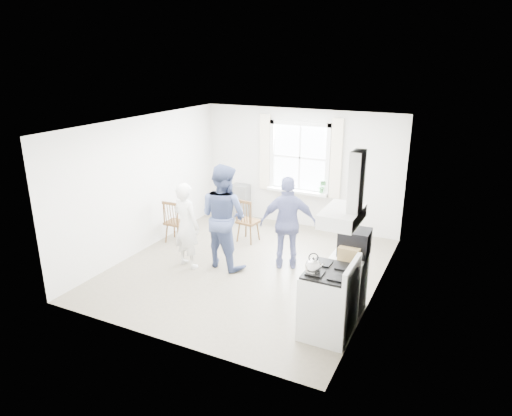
{
  "coord_description": "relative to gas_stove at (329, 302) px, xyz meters",
  "views": [
    {
      "loc": [
        3.42,
        -6.7,
        3.67
      ],
      "look_at": [
        0.05,
        0.2,
        1.09
      ],
      "focal_mm": 32.0,
      "sensor_mm": 36.0,
      "label": 1
    }
  ],
  "objects": [
    {
      "name": "room_shell",
      "position": [
        -1.91,
        1.35,
        0.82
      ],
      "size": [
        4.62,
        5.12,
        2.64
      ],
      "color": "gray",
      "rests_on": "ground"
    },
    {
      "name": "window_assembly",
      "position": [
        -1.91,
        3.8,
        0.98
      ],
      "size": [
        1.88,
        0.24,
        1.7
      ],
      "color": "white",
      "rests_on": "room_shell"
    },
    {
      "name": "range_hood",
      "position": [
        0.16,
        -0.0,
        1.42
      ],
      "size": [
        0.45,
        0.76,
        0.94
      ],
      "color": "white",
      "rests_on": "room_shell"
    },
    {
      "name": "shelf_unit",
      "position": [
        -3.31,
        3.68,
        -0.08
      ],
      "size": [
        0.4,
        0.3,
        0.8
      ],
      "primitive_type": "cube",
      "color": "gray",
      "rests_on": "ground"
    },
    {
      "name": "gas_stove",
      "position": [
        0.0,
        0.0,
        0.0
      ],
      "size": [
        0.68,
        0.76,
        1.12
      ],
      "color": "silver",
      "rests_on": "ground"
    },
    {
      "name": "kettle",
      "position": [
        -0.18,
        -0.18,
        0.57
      ],
      "size": [
        0.21,
        0.21,
        0.3
      ],
      "color": "silver",
      "rests_on": "gas_stove"
    },
    {
      "name": "low_cabinet",
      "position": [
        0.07,
        0.7,
        -0.03
      ],
      "size": [
        0.5,
        0.55,
        0.9
      ],
      "primitive_type": "cube",
      "color": "white",
      "rests_on": "ground"
    },
    {
      "name": "stereo_stack",
      "position": [
        0.12,
        0.77,
        0.61
      ],
      "size": [
        0.44,
        0.4,
        0.38
      ],
      "color": "black",
      "rests_on": "low_cabinet"
    },
    {
      "name": "cardboard_box",
      "position": [
        0.11,
        0.56,
        0.51
      ],
      "size": [
        0.31,
        0.23,
        0.19
      ],
      "primitive_type": "cube",
      "rotation": [
        0.0,
        0.0,
        -0.07
      ],
      "color": "#9F824D",
      "rests_on": "low_cabinet"
    },
    {
      "name": "windsor_chair_a",
      "position": [
        -3.81,
        1.7,
        0.07
      ],
      "size": [
        0.39,
        0.38,
        0.91
      ],
      "color": "#4E3219",
      "rests_on": "ground"
    },
    {
      "name": "windsor_chair_b",
      "position": [
        -2.5,
        2.37,
        0.09
      ],
      "size": [
        0.43,
        0.43,
        0.93
      ],
      "color": "#4E3219",
      "rests_on": "ground"
    },
    {
      "name": "person_left",
      "position": [
        -2.94,
        0.93,
        0.3
      ],
      "size": [
        0.7,
        0.7,
        1.58
      ],
      "primitive_type": "imported",
      "rotation": [
        0.0,
        0.0,
        2.9
      ],
      "color": "white",
      "rests_on": "ground"
    },
    {
      "name": "person_mid",
      "position": [
        -2.36,
        1.25,
        0.46
      ],
      "size": [
        1.09,
        1.09,
        1.9
      ],
      "primitive_type": "imported",
      "rotation": [
        0.0,
        0.0,
        2.93
      ],
      "color": "#424F7A",
      "rests_on": "ground"
    },
    {
      "name": "person_right",
      "position": [
        -1.3,
        1.69,
        0.36
      ],
      "size": [
        1.3,
        1.3,
        1.69
      ],
      "primitive_type": "imported",
      "rotation": [
        0.0,
        0.0,
        3.55
      ],
      "color": "navy",
      "rests_on": "ground"
    },
    {
      "name": "potted_plant",
      "position": [
        -1.34,
        3.71,
        0.51
      ],
      "size": [
        0.18,
        0.18,
        0.29
      ],
      "primitive_type": "imported",
      "rotation": [
        0.0,
        0.0,
        -0.12
      ],
      "color": "#33743A",
      "rests_on": "window_assembly"
    }
  ]
}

